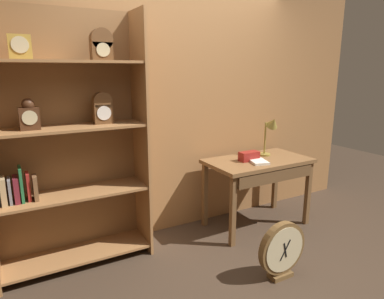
{
  "coord_description": "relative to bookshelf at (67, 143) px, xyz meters",
  "views": [
    {
      "loc": [
        -1.6,
        -1.91,
        1.7
      ],
      "look_at": [
        -0.18,
        0.65,
        1.01
      ],
      "focal_mm": 31.57,
      "sensor_mm": 36.0,
      "label": 1
    }
  ],
  "objects": [
    {
      "name": "back_wood_panel",
      "position": [
        1.17,
        0.21,
        0.2
      ],
      "size": [
        4.8,
        0.05,
        2.6
      ],
      "primitive_type": "cube",
      "color": "#9E6B3D",
      "rests_on": "ground"
    },
    {
      "name": "round_clock_large",
      "position": [
        1.44,
        -1.1,
        -0.85
      ],
      "size": [
        0.45,
        0.11,
        0.49
      ],
      "color": "brown",
      "rests_on": "ground"
    },
    {
      "name": "desk_lamp",
      "position": [
        2.13,
        -0.14,
        -0.04
      ],
      "size": [
        0.21,
        0.21,
        0.46
      ],
      "color": "olive",
      "rests_on": "workbench"
    },
    {
      "name": "bookshelf",
      "position": [
        0.0,
        0.0,
        0.0
      ],
      "size": [
        1.28,
        0.4,
        2.21
      ],
      "color": "#9E6B3D",
      "rests_on": "ground"
    },
    {
      "name": "open_repair_manual",
      "position": [
        1.81,
        -0.32,
        -0.33
      ],
      "size": [
        0.22,
        0.26,
        0.02
      ],
      "primitive_type": "cube",
      "rotation": [
        0.0,
        0.0,
        -0.29
      ],
      "color": "silver",
      "rests_on": "workbench"
    },
    {
      "name": "ground_plane",
      "position": [
        1.17,
        -1.03,
        -1.1
      ],
      "size": [
        10.0,
        10.0,
        0.0
      ],
      "primitive_type": "plane",
      "color": "#3D2D21"
    },
    {
      "name": "toolbox_small",
      "position": [
        1.78,
        -0.2,
        -0.29
      ],
      "size": [
        0.22,
        0.1,
        0.1
      ],
      "primitive_type": "cube",
      "color": "maroon",
      "rests_on": "workbench"
    },
    {
      "name": "workbench",
      "position": [
        1.91,
        -0.23,
        -0.44
      ],
      "size": [
        1.12,
        0.62,
        0.76
      ],
      "color": "brown",
      "rests_on": "ground"
    }
  ]
}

